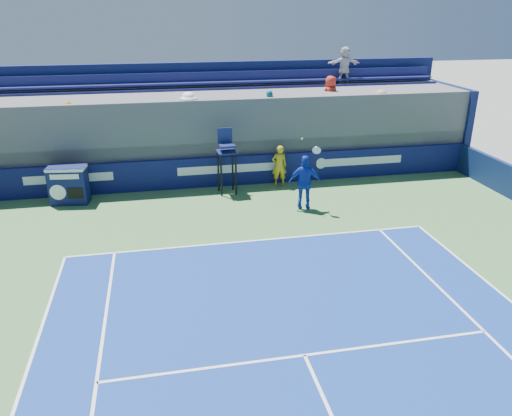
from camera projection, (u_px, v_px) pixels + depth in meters
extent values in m
imported|color=gold|center=(279.00, 166.00, 19.60)|extent=(0.61, 0.42, 1.65)
cube|color=white|center=(254.00, 241.00, 15.20)|extent=(10.97, 0.07, 0.00)
cube|color=white|center=(305.00, 355.00, 10.22)|extent=(8.23, 0.07, 0.00)
cube|color=#0D114A|center=(228.00, 171.00, 19.72)|extent=(20.40, 0.20, 1.20)
cube|color=white|center=(69.00, 179.00, 18.50)|extent=(3.20, 0.01, 0.32)
cube|color=white|center=(229.00, 169.00, 19.58)|extent=(4.00, 0.01, 0.32)
cube|color=white|center=(360.00, 161.00, 20.58)|extent=(3.60, 0.01, 0.32)
cylinder|color=white|center=(321.00, 163.00, 20.27)|extent=(0.44, 0.01, 0.44)
cube|color=#0E1348|center=(69.00, 185.00, 17.91)|extent=(1.38, 0.85, 1.40)
cube|color=white|center=(66.00, 168.00, 17.67)|extent=(1.40, 0.88, 0.10)
cylinder|color=white|center=(58.00, 192.00, 17.61)|extent=(0.56, 0.09, 0.56)
cube|color=black|center=(75.00, 193.00, 17.67)|extent=(0.55, 0.09, 0.40)
cube|color=white|center=(64.00, 177.00, 17.42)|extent=(0.99, 0.13, 0.18)
cylinder|color=black|center=(221.00, 176.00, 18.52)|extent=(0.07, 0.07, 1.60)
cylinder|color=black|center=(236.00, 175.00, 18.66)|extent=(0.07, 0.07, 1.60)
cylinder|color=black|center=(218.00, 171.00, 19.02)|extent=(0.07, 0.07, 1.60)
cylinder|color=black|center=(233.00, 170.00, 19.16)|extent=(0.07, 0.07, 1.60)
cube|color=#0E1546|center=(227.00, 152.00, 18.53)|extent=(0.75, 0.75, 0.06)
cube|color=#141A4E|center=(227.00, 146.00, 18.35)|extent=(0.58, 0.49, 0.08)
cube|color=#141F4D|center=(225.00, 136.00, 18.56)|extent=(0.55, 0.10, 0.60)
imported|color=#1532B1|center=(305.00, 183.00, 17.29)|extent=(1.22, 0.74, 1.93)
cylinder|color=black|center=(316.00, 163.00, 16.92)|extent=(0.08, 0.16, 0.39)
torus|color=silver|center=(317.00, 150.00, 16.68)|extent=(0.32, 0.21, 0.29)
cylinder|color=silver|center=(317.00, 150.00, 16.68)|extent=(0.26, 0.16, 0.24)
sphere|color=yellow|center=(302.00, 139.00, 16.62)|extent=(0.07, 0.07, 0.07)
cube|color=#515156|center=(221.00, 133.00, 21.04)|extent=(20.40, 3.60, 3.38)
cube|color=#515156|center=(226.00, 146.00, 19.89)|extent=(20.40, 0.90, 0.55)
cube|color=#161A52|center=(226.00, 135.00, 19.63)|extent=(20.00, 0.45, 0.08)
cube|color=#161A52|center=(225.00, 128.00, 19.78)|extent=(20.00, 0.06, 0.45)
cube|color=#515156|center=(223.00, 127.00, 20.51)|extent=(20.40, 0.90, 0.55)
cube|color=#161A52|center=(223.00, 116.00, 20.24)|extent=(20.00, 0.45, 0.08)
cube|color=#161A52|center=(222.00, 110.00, 20.39)|extent=(20.00, 0.06, 0.45)
cube|color=#515156|center=(219.00, 110.00, 21.12)|extent=(20.40, 0.90, 0.55)
cube|color=#161A52|center=(219.00, 99.00, 20.85)|extent=(20.00, 0.45, 0.08)
cube|color=#161A52|center=(218.00, 93.00, 21.00)|extent=(20.00, 0.06, 0.45)
cube|color=#515156|center=(216.00, 93.00, 21.73)|extent=(20.40, 0.90, 0.55)
cube|color=#161A52|center=(216.00, 83.00, 21.46)|extent=(20.00, 0.45, 0.08)
cube|color=#161A52|center=(215.00, 77.00, 21.61)|extent=(20.00, 0.06, 0.45)
cube|color=#0C1647|center=(215.00, 112.00, 22.62)|extent=(20.80, 0.30, 4.40)
cube|color=#0C1647|center=(445.00, 122.00, 22.91)|extent=(0.30, 3.90, 3.40)
imported|color=yellow|center=(69.00, 125.00, 18.37)|extent=(0.81, 0.63, 1.67)
imported|color=white|center=(189.00, 117.00, 19.13)|extent=(1.33, 0.92, 1.88)
imported|color=teal|center=(270.00, 114.00, 19.71)|extent=(1.09, 0.46, 1.85)
imported|color=#AE2718|center=(330.00, 96.00, 20.86)|extent=(0.94, 0.76, 1.67)
imported|color=black|center=(387.00, 114.00, 20.68)|extent=(0.55, 0.36, 1.49)
imported|color=silver|center=(344.00, 65.00, 22.32)|extent=(1.51, 0.59, 1.59)
imported|color=tan|center=(380.00, 111.00, 20.58)|extent=(1.21, 0.83, 1.73)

